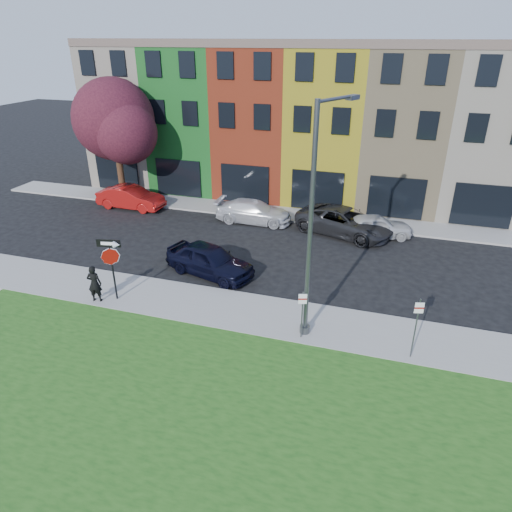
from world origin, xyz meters
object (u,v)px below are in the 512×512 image
(street_lamp, at_px, (314,227))
(stop_sign, at_px, (111,257))
(sedan_near, at_px, (210,260))
(man, at_px, (95,284))

(street_lamp, bearing_deg, stop_sign, -154.21)
(stop_sign, bearing_deg, sedan_near, 37.98)
(stop_sign, distance_m, street_lamp, 8.93)
(man, xyz_separation_m, sedan_near, (3.76, 3.97, -0.19))
(man, height_order, street_lamp, street_lamp)
(stop_sign, height_order, man, stop_sign)
(man, height_order, sedan_near, man)
(man, distance_m, street_lamp, 10.03)
(street_lamp, bearing_deg, sedan_near, 173.23)
(stop_sign, height_order, sedan_near, stop_sign)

